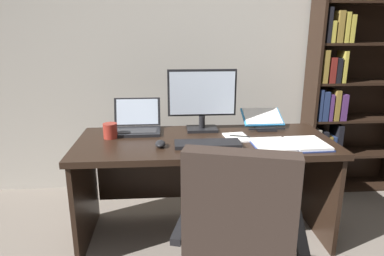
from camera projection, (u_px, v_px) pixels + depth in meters
name	position (u px, v px, depth m)	size (l,w,h in m)	color
wall_back	(211.00, 43.00, 3.02)	(4.86, 0.12, 2.64)	#B2ADA3
desk	(203.00, 162.00, 2.43)	(1.72, 0.71, 0.72)	black
bookshelf	(347.00, 83.00, 2.99)	(0.88, 0.29, 1.99)	black
office_chair	(238.00, 255.00, 1.62)	(0.69, 0.61, 0.97)	black
monitor	(202.00, 100.00, 2.46)	(0.50, 0.16, 0.45)	black
laptop	(137.00, 125.00, 2.48)	(0.34, 0.29, 0.23)	black
keyboard	(207.00, 144.00, 2.18)	(0.42, 0.15, 0.02)	black
computer_mouse	(160.00, 144.00, 2.16)	(0.06, 0.10, 0.04)	black
reading_stand_with_book	(263.00, 119.00, 2.59)	(0.30, 0.26, 0.12)	black
open_binder	(290.00, 144.00, 2.17)	(0.48, 0.30, 0.02)	navy
notepad	(237.00, 137.00, 2.34)	(0.15, 0.21, 0.01)	white
pen	(240.00, 136.00, 2.33)	(0.01, 0.01, 0.14)	black
coffee_mug	(110.00, 131.00, 2.33)	(0.10, 0.10, 0.10)	maroon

